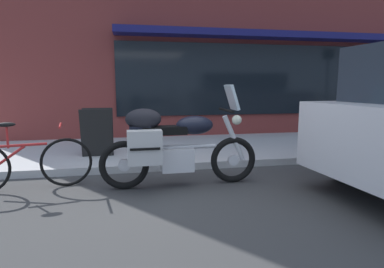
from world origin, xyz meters
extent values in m
plane|color=#383838|center=(0.00, 0.00, 0.00)|extent=(80.00, 80.00, 0.00)
cube|color=black|center=(6.24, 4.06, 1.55)|extent=(14.34, 0.06, 1.80)
torus|color=black|center=(0.87, 0.49, 0.33)|extent=(0.67, 0.10, 0.67)
cylinder|color=silver|center=(0.87, 0.49, 0.33)|extent=(0.16, 0.06, 0.16)
torus|color=black|center=(-0.67, 0.48, 0.33)|extent=(0.67, 0.10, 0.67)
cylinder|color=silver|center=(-0.67, 0.48, 0.33)|extent=(0.16, 0.06, 0.16)
cube|color=silver|center=(0.05, 0.49, 0.38)|extent=(0.44, 0.30, 0.32)
cylinder|color=silver|center=(0.10, 0.49, 0.55)|extent=(1.00, 0.07, 0.06)
ellipsoid|color=black|center=(0.30, 0.49, 0.85)|extent=(0.52, 0.28, 0.26)
cube|color=black|center=(-0.12, 0.49, 0.79)|extent=(0.60, 0.25, 0.11)
cube|color=black|center=(-0.45, 0.48, 0.77)|extent=(0.28, 0.22, 0.18)
cylinder|color=silver|center=(0.87, 0.49, 0.65)|extent=(0.35, 0.07, 0.67)
cylinder|color=black|center=(0.75, 0.49, 1.05)|extent=(0.04, 0.62, 0.04)
cube|color=silver|center=(0.83, 0.49, 1.23)|extent=(0.15, 0.32, 0.35)
sphere|color=#EAEACC|center=(0.91, 0.49, 0.91)|extent=(0.14, 0.14, 0.14)
cube|color=#B1B1B1|center=(-0.39, 0.24, 0.61)|extent=(0.44, 0.20, 0.44)
cube|color=black|center=(-0.39, 0.13, 0.61)|extent=(0.37, 0.02, 0.03)
ellipsoid|color=black|center=(-0.40, 0.48, 0.95)|extent=(0.48, 0.32, 0.28)
torus|color=black|center=(-1.46, 0.76, 0.34)|extent=(0.68, 0.16, 0.68)
cylinder|color=#B22323|center=(-1.96, 0.67, 0.62)|extent=(0.55, 0.13, 0.04)
cylinder|color=#B22323|center=(-2.16, 0.64, 0.46)|extent=(0.43, 0.11, 0.32)
cylinder|color=#B22323|center=(-2.14, 0.64, 0.74)|extent=(0.03, 0.03, 0.30)
ellipsoid|color=black|center=(-2.14, 0.64, 0.90)|extent=(0.23, 0.14, 0.06)
cylinder|color=#B22323|center=(-1.51, 0.75, 0.86)|extent=(0.11, 0.48, 0.03)
cylinder|color=black|center=(2.50, 0.21, 0.33)|extent=(0.67, 0.27, 0.66)
cube|color=black|center=(-1.18, 2.00, 0.56)|extent=(0.55, 0.18, 0.87)
cube|color=black|center=(-1.18, 2.22, 0.56)|extent=(0.55, 0.18, 0.87)
camera|label=1|loc=(-0.53, -3.66, 1.39)|focal=28.82mm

